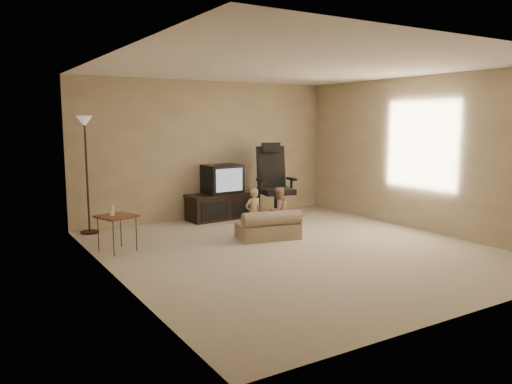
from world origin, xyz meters
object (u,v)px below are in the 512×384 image
(child_sofa, at_px, (269,227))
(toddler_left, at_px, (253,213))
(tv_stand, at_px, (223,196))
(floor_lamp, at_px, (86,148))
(side_table, at_px, (116,217))
(office_chair, at_px, (274,192))
(toddler_right, at_px, (279,211))

(child_sofa, bearing_deg, toddler_left, 139.66)
(tv_stand, xyz_separation_m, floor_lamp, (-2.39, 0.06, 0.94))
(toddler_left, bearing_deg, side_table, -12.14)
(office_chair, xyz_separation_m, side_table, (-3.11, -0.78, -0.01))
(office_chair, height_order, toddler_right, office_chair)
(tv_stand, relative_size, child_sofa, 1.42)
(tv_stand, height_order, floor_lamp, floor_lamp)
(tv_stand, bearing_deg, office_chair, -37.56)
(floor_lamp, height_order, child_sofa, floor_lamp)
(office_chair, bearing_deg, toddler_right, -109.52)
(child_sofa, xyz_separation_m, toddler_right, (0.31, 0.21, 0.19))
(floor_lamp, bearing_deg, tv_stand, -1.39)
(toddler_right, bearing_deg, side_table, -10.28)
(side_table, bearing_deg, office_chair, 14.10)
(side_table, distance_m, toddler_left, 2.04)
(office_chair, distance_m, toddler_right, 1.23)
(side_table, bearing_deg, floor_lamp, 92.48)
(toddler_left, bearing_deg, floor_lamp, -42.57)
(toddler_left, xyz_separation_m, toddler_right, (0.47, 0.00, -0.01))
(tv_stand, xyz_separation_m, side_table, (-2.33, -1.30, 0.07))
(floor_lamp, relative_size, child_sofa, 1.85)
(office_chair, bearing_deg, side_table, -155.00)
(tv_stand, height_order, toddler_left, tv_stand)
(child_sofa, bearing_deg, floor_lamp, 152.70)
(side_table, bearing_deg, toddler_left, -7.78)
(tv_stand, bearing_deg, toddler_left, -104.92)
(toddler_left, distance_m, toddler_right, 0.47)
(floor_lamp, distance_m, child_sofa, 3.12)
(tv_stand, distance_m, toddler_right, 1.58)
(office_chair, relative_size, toddler_right, 1.85)
(toddler_left, relative_size, toddler_right, 1.02)
(tv_stand, height_order, office_chair, office_chair)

